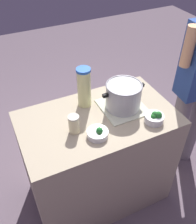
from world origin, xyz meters
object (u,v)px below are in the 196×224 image
at_px(lemonade_pitcher, 84,87).
at_px(broccoli_bowl_center, 98,133).
at_px(mason_jar, 74,124).
at_px(cooking_pot, 123,95).
at_px(broccoli_bowl_front, 155,118).

distance_m(lemonade_pitcher, broccoli_bowl_center, 0.37).
relative_size(lemonade_pitcher, mason_jar, 2.32).
distance_m(cooking_pot, broccoli_bowl_front, 0.27).
distance_m(cooking_pot, mason_jar, 0.42).
height_order(broccoli_bowl_front, broccoli_bowl_center, broccoli_bowl_front).
distance_m(mason_jar, broccoli_bowl_center, 0.17).
xyz_separation_m(broccoli_bowl_front, broccoli_bowl_center, (-0.41, 0.04, -0.01)).
xyz_separation_m(cooking_pot, broccoli_bowl_front, (0.12, -0.23, -0.07)).
bearing_deg(broccoli_bowl_center, broccoli_bowl_front, -5.57).
height_order(cooking_pot, broccoli_bowl_center, cooking_pot).
xyz_separation_m(cooking_pot, broccoli_bowl_center, (-0.29, -0.19, -0.08)).
bearing_deg(cooking_pot, broccoli_bowl_front, -62.44).
relative_size(lemonade_pitcher, broccoli_bowl_front, 2.29).
distance_m(cooking_pot, broccoli_bowl_center, 0.36).
bearing_deg(mason_jar, lemonade_pitcher, 53.44).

